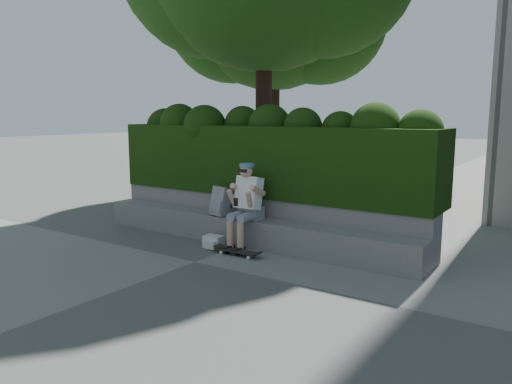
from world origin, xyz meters
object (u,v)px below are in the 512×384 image
Objects in this scene: skateboard at (238,251)px; backpack_ground at (214,242)px; backpack_plaid at (221,201)px; person at (246,202)px.

skateboard is 2.39× the size of backpack_ground.
person is at bearing 6.96° from backpack_plaid.
skateboard is 0.61m from backpack_ground.
person is 1.88× the size of skateboard.
backpack_plaid is (-0.73, 0.52, 0.63)m from skateboard.
backpack_plaid is (-0.59, 0.08, -0.06)m from person.
backpack_ground is at bearing -54.67° from backpack_plaid.
backpack_ground is at bearing 165.01° from skateboard.
backpack_ground is (0.14, -0.37, -0.60)m from backpack_plaid.
backpack_plaid reaches higher than backpack_ground.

